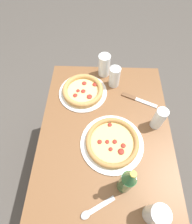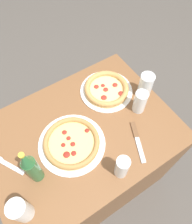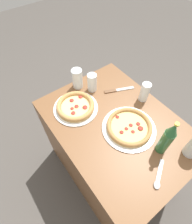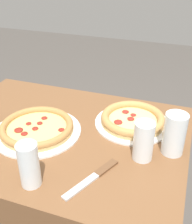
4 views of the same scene
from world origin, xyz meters
name	(u,v)px [view 2 (image 2 of 4)]	position (x,y,z in m)	size (l,w,h in m)	color
ground_plane	(86,174)	(0.00, 0.00, 0.00)	(8.00, 8.00, 0.00)	#4C4742
table	(84,158)	(0.00, 0.00, 0.39)	(0.98, 0.72, 0.78)	brown
pizza_margherita	(72,143)	(0.07, 0.03, 0.80)	(0.33, 0.33, 0.04)	white
pizza_salami	(106,89)	(-0.26, -0.14, 0.80)	(0.30, 0.30, 0.05)	white
glass_mango_juice	(21,211)	(0.39, 0.20, 0.84)	(0.08, 0.08, 0.15)	white
glass_water	(145,86)	(-0.43, -0.01, 0.85)	(0.08, 0.08, 0.15)	white
glass_cola	(140,102)	(-0.34, 0.05, 0.84)	(0.07, 0.07, 0.14)	white
glass_orange_juice	(122,168)	(-0.05, 0.28, 0.84)	(0.06, 0.06, 0.14)	white
beer_bottle	(31,167)	(0.28, 0.08, 0.91)	(0.06, 0.06, 0.27)	#286033
knife	(137,139)	(-0.22, 0.19, 0.78)	(0.11, 0.21, 0.01)	brown
spoon	(5,163)	(0.39, -0.05, 0.79)	(0.11, 0.16, 0.02)	silver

